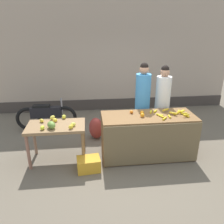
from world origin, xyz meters
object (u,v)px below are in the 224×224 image
(vendor_woman_blue_shirt, at_px, (142,104))
(vendor_woman_white_shirt, at_px, (162,104))
(parked_motorcycle, at_px, (46,116))
(produce_sack, at_px, (96,128))
(produce_crate, at_px, (89,164))

(vendor_woman_blue_shirt, relative_size, vendor_woman_white_shirt, 1.04)
(parked_motorcycle, bearing_deg, produce_sack, -26.93)
(produce_crate, xyz_separation_m, produce_sack, (0.20, 1.31, 0.14))
(vendor_woman_blue_shirt, bearing_deg, produce_crate, -140.22)
(parked_motorcycle, xyz_separation_m, produce_sack, (1.30, -0.66, -0.13))
(parked_motorcycle, bearing_deg, produce_crate, -60.87)
(parked_motorcycle, xyz_separation_m, produce_crate, (1.10, -1.97, -0.27))
(vendor_woman_white_shirt, xyz_separation_m, parked_motorcycle, (-2.85, 0.90, -0.52))
(vendor_woman_blue_shirt, xyz_separation_m, produce_sack, (-1.08, 0.24, -0.69))
(vendor_woman_white_shirt, distance_m, produce_sack, 1.70)
(vendor_woman_white_shirt, xyz_separation_m, produce_crate, (-1.76, -1.07, -0.80))
(produce_crate, distance_m, produce_sack, 1.33)
(vendor_woman_blue_shirt, relative_size, produce_crate, 4.32)
(vendor_woman_blue_shirt, bearing_deg, produce_sack, 167.49)
(produce_sack, bearing_deg, vendor_woman_white_shirt, -8.63)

